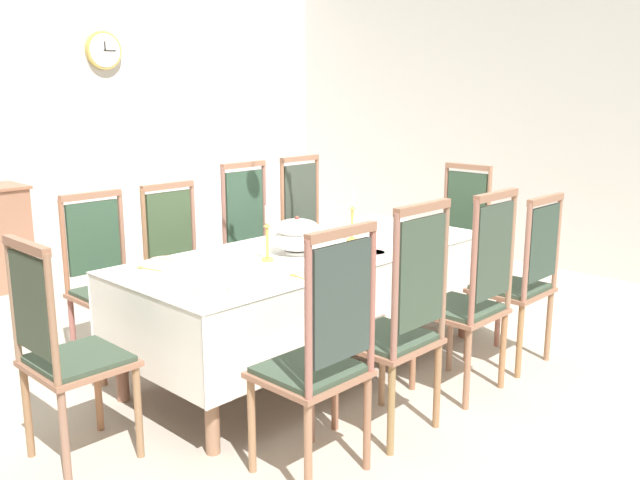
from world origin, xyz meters
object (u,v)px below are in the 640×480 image
chair_north_a (107,279)px  soup_tureen (297,236)px  chair_south_b (399,321)px  mounted_clock (104,50)px  bowl_near_left (316,268)px  chair_head_east (457,237)px  bowl_near_right (164,262)px  chair_south_a (321,353)px  chair_south_c (472,293)px  bowl_far_left (374,254)px  spoon_secondary (143,268)px  candlestick_east (352,221)px  chair_north_b (182,263)px  candlestick_west (267,239)px  chair_north_d (311,231)px  bowl_far_right (211,293)px  spoon_primary (296,276)px  chair_south_d (521,278)px  chair_head_west (64,349)px  dining_table (312,262)px  chair_north_c (256,243)px

chair_north_a → soup_tureen: size_ratio=3.76×
chair_south_b → mounted_clock: 4.64m
chair_south_b → bowl_near_left: size_ratio=6.18×
chair_head_east → bowl_near_right: 2.48m
chair_south_a → mounted_clock: 4.78m
chair_south_c → bowl_far_left: 0.61m
chair_south_a → spoon_secondary: 1.29m
chair_south_a → chair_south_c: bearing=-0.0°
candlestick_east → spoon_secondary: 1.38m
chair_south_a → bowl_near_left: bearing=45.8°
chair_north_b → candlestick_west: bearing=87.6°
chair_north_a → mounted_clock: 3.24m
chair_south_a → chair_north_d: size_ratio=0.98×
candlestick_west → bowl_far_right: 0.75m
chair_head_east → spoon_primary: (-2.09, -0.36, 0.17)m
chair_south_a → chair_south_d: bearing=0.1°
chair_head_west → bowl_near_left: (1.24, -0.39, 0.21)m
soup_tureen → bowl_far_right: size_ratio=1.65×
chair_north_d → mounted_clock: 2.89m
chair_north_a → chair_north_b: (0.55, 0.00, 0.00)m
dining_table → chair_head_west: chair_head_west is taller
chair_south_b → candlestick_west: 0.96m
chair_north_d → chair_head_west: chair_north_d is taller
soup_tureen → candlestick_east: size_ratio=0.88×
chair_north_d → spoon_secondary: size_ratio=6.85×
chair_south_c → bowl_near_right: 1.73m
chair_south_a → chair_south_b: (0.55, -0.00, 0.01)m
chair_south_d → bowl_far_left: (-0.78, 0.54, 0.20)m
chair_south_b → chair_head_east: size_ratio=1.05×
chair_south_a → spoon_primary: size_ratio=6.55×
chair_north_a → chair_head_west: (-0.72, -0.92, -0.00)m
chair_north_a → dining_table: bearing=133.9°
chair_north_d → bowl_far_right: (-1.94, -1.27, 0.17)m
chair_south_c → candlestick_east: bearing=88.0°
chair_south_d → bowl_near_right: 2.16m
soup_tureen → mounted_clock: bearing=78.4°
chair_south_d → spoon_primary: size_ratio=6.13×
chair_north_a → candlestick_west: bearing=119.4°
chair_south_b → chair_south_c: size_ratio=1.02×
chair_south_d → bowl_far_right: (-1.94, 0.57, 0.21)m
dining_table → spoon_secondary: size_ratio=13.83×
dining_table → chair_south_b: bearing=-109.6°
spoon_primary → mounted_clock: mounted_clock is taller
chair_north_b → bowl_far_left: bearing=109.6°
chair_south_b → chair_north_c: 1.96m
chair_south_a → spoon_secondary: size_ratio=6.72×
chair_north_d → chair_head_west: 2.68m
chair_north_a → spoon_primary: bearing=107.1°
chair_north_a → chair_south_c: (1.22, -1.84, 0.03)m
chair_north_b → chair_head_east: size_ratio=0.96×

